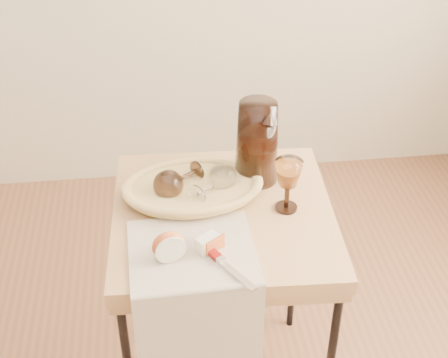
{
  "coord_description": "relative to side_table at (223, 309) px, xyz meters",
  "views": [
    {
      "loc": [
        0.24,
        -0.92,
        1.86
      ],
      "look_at": [
        0.4,
        0.45,
        0.89
      ],
      "focal_mm": 51.88,
      "sensor_mm": 36.0,
      "label": 1
    }
  ],
  "objects": [
    {
      "name": "pitcher",
      "position": [
        0.11,
        0.15,
        0.51
      ],
      "size": [
        0.26,
        0.3,
        0.29
      ],
      "primitive_type": null,
      "rotation": [
        0.0,
        0.0,
        -0.43
      ],
      "color": "black",
      "rests_on": "side_table"
    },
    {
      "name": "goblet_lying_a",
      "position": [
        -0.11,
        0.09,
        0.44
      ],
      "size": [
        0.16,
        0.15,
        0.09
      ],
      "primitive_type": null,
      "rotation": [
        0.0,
        0.0,
        3.77
      ],
      "color": "#4C3526",
      "rests_on": "bread_basket"
    },
    {
      "name": "table_knife",
      "position": [
        -0.03,
        -0.22,
        0.4
      ],
      "size": [
        0.13,
        0.19,
        0.02
      ],
      "primitive_type": null,
      "rotation": [
        0.0,
        0.0,
        -1.02
      ],
      "color": "silver",
      "rests_on": "tea_towel"
    },
    {
      "name": "tea_towel",
      "position": [
        -0.1,
        -0.16,
        0.39
      ],
      "size": [
        0.33,
        0.3,
        0.01
      ],
      "primitive_type": "cube",
      "rotation": [
        0.0,
        0.0,
        0.03
      ],
      "color": "beige",
      "rests_on": "side_table"
    },
    {
      "name": "goblet_lying_b",
      "position": [
        -0.02,
        0.05,
        0.44
      ],
      "size": [
        0.15,
        0.15,
        0.08
      ],
      "primitive_type": null,
      "rotation": [
        0.0,
        0.0,
        0.75
      ],
      "color": "white",
      "rests_on": "bread_basket"
    },
    {
      "name": "wine_goblet",
      "position": [
        0.17,
        -0.01,
        0.46
      ],
      "size": [
        0.09,
        0.09,
        0.16
      ],
      "primitive_type": null,
      "rotation": [
        0.0,
        0.0,
        -0.28
      ],
      "color": "white",
      "rests_on": "side_table"
    },
    {
      "name": "apple_wedge",
      "position": [
        -0.06,
        -0.16,
        0.41
      ],
      "size": [
        0.07,
        0.06,
        0.04
      ],
      "primitive_type": "cube",
      "rotation": [
        0.0,
        0.0,
        0.62
      ],
      "color": "white",
      "rests_on": "tea_towel"
    },
    {
      "name": "bread_basket",
      "position": [
        -0.08,
        0.07,
        0.41
      ],
      "size": [
        0.36,
        0.26,
        0.05
      ],
      "primitive_type": null,
      "rotation": [
        0.0,
        0.0,
        0.05
      ],
      "color": "tan",
      "rests_on": "side_table"
    },
    {
      "name": "side_table",
      "position": [
        0.0,
        0.0,
        0.0
      ],
      "size": [
        0.63,
        0.63,
        0.77
      ],
      "primitive_type": null,
      "rotation": [
        0.0,
        0.0,
        -0.05
      ],
      "color": "#915E3C",
      "rests_on": "floor"
    },
    {
      "name": "apple_half",
      "position": [
        -0.16,
        -0.18,
        0.43
      ],
      "size": [
        0.09,
        0.06,
        0.08
      ],
      "primitive_type": "ellipsoid",
      "rotation": [
        0.0,
        0.0,
        0.24
      ],
      "color": "red",
      "rests_on": "tea_towel"
    }
  ]
}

